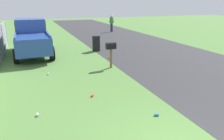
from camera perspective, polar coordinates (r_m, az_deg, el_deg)
road_asphalt at (r=11.79m, az=18.36°, el=1.72°), size 60.00×7.00×0.01m
mailbox at (r=10.22m, az=-0.28°, el=5.98°), size 0.22×0.49×1.24m
pickup_truck at (r=13.89m, az=-20.60°, el=8.44°), size 5.30×2.13×2.09m
trash_bin at (r=14.02m, az=-4.20°, el=7.09°), size 0.53×0.53×0.99m
pedestrian at (r=23.19m, az=-0.12°, el=12.65°), size 0.30×0.56×1.78m
litter_cup_midfield_a at (r=9.83m, az=-16.51°, el=-0.98°), size 0.12×0.11×0.08m
litter_cup_midfield_b at (r=6.47m, az=-19.13°, el=-11.18°), size 0.12×0.10×0.08m
litter_can_near_hydrant at (r=7.32m, az=-5.24°, el=-6.81°), size 0.14×0.13×0.07m
litter_can_far_scatter at (r=6.27m, az=11.76°, el=-11.60°), size 0.11×0.14×0.07m
litter_wrapper_by_mailbox at (r=12.14m, az=-0.81°, el=3.08°), size 0.14×0.15×0.01m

